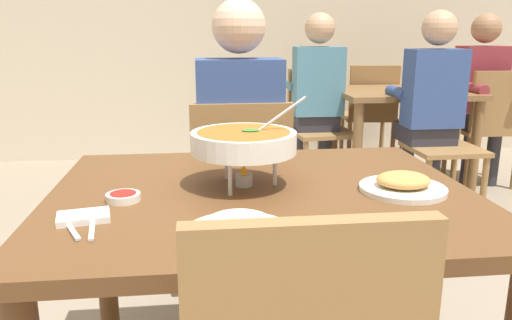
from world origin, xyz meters
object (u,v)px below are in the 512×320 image
object	(u,v)px
rice_plate	(239,228)
chair_bg_middle	(438,135)
dining_table_main	(262,226)
diner_main	(239,134)
chair_diner_main	(240,188)
chair_bg_corner	(315,112)
sauce_dish	(123,197)
chair_bg_right	(489,122)
patron_bg_middle	(430,99)
curry_bowl	(244,142)
chair_bg_left	(318,121)
patron_bg_left	(317,91)
patron_bg_right	(482,89)
dining_table_far	(401,107)
chair_bg_window	(370,110)
appetizer_plate	(403,184)

from	to	relation	value
rice_plate	chair_bg_middle	xyz separation A→B (m)	(1.50, 2.11, -0.26)
rice_plate	chair_bg_middle	distance (m)	2.60
dining_table_main	diner_main	size ratio (longest dim) A/B	0.90
chair_diner_main	chair_bg_middle	distance (m)	1.74
dining_table_main	diner_main	distance (m)	0.81
chair_bg_corner	sauce_dish	bearing A→B (deg)	-112.34
chair_bg_middle	chair_bg_right	bearing A→B (deg)	34.51
chair_bg_middle	patron_bg_middle	world-z (taller)	patron_bg_middle
curry_bowl	chair_bg_left	world-z (taller)	curry_bowl
chair_diner_main	patron_bg_left	distance (m)	1.76
sauce_dish	patron_bg_right	world-z (taller)	patron_bg_right
patron_bg_middle	chair_bg_right	bearing A→B (deg)	30.54
dining_table_far	chair_bg_window	xyz separation A→B (m)	(-0.05, 0.55, -0.10)
dining_table_main	chair_bg_corner	size ratio (longest dim) A/B	1.31
rice_plate	patron_bg_middle	distance (m)	2.57
dining_table_main	patron_bg_middle	xyz separation A→B (m)	(1.35, 1.81, 0.11)
chair_bg_left	chair_bg_window	size ratio (longest dim) A/B	1.00
chair_bg_middle	patron_bg_left	bearing A→B (deg)	140.73
diner_main	patron_bg_left	distance (m)	1.72
chair_diner_main	diner_main	bearing A→B (deg)	90.00
dining_table_far	chair_bg_left	distance (m)	0.64
sauce_dish	chair_bg_left	xyz separation A→B (m)	(1.11, 2.46, -0.25)
curry_bowl	chair_diner_main	bearing A→B (deg)	86.28
chair_bg_corner	chair_bg_left	bearing A→B (deg)	-99.80
sauce_dish	patron_bg_middle	world-z (taller)	patron_bg_middle
chair_diner_main	sauce_dish	xyz separation A→B (m)	(-0.38, -0.81, 0.25)
dining_table_main	sauce_dish	xyz separation A→B (m)	(-0.38, -0.05, 0.12)
dining_table_main	appetizer_plate	size ratio (longest dim) A/B	4.91
chair_bg_corner	patron_bg_left	size ratio (longest dim) A/B	0.69
chair_bg_middle	chair_diner_main	bearing A→B (deg)	-144.04
curry_bowl	patron_bg_right	size ratio (longest dim) A/B	0.25
chair_diner_main	chair_bg_right	distance (m)	2.49
patron_bg_right	sauce_dish	bearing A→B (deg)	-135.19
dining_table_main	dining_table_far	distance (m)	2.71
sauce_dish	chair_bg_left	size ratio (longest dim) A/B	0.10
dining_table_far	chair_bg_corner	xyz separation A→B (m)	(-0.55, 0.51, -0.10)
patron_bg_middle	patron_bg_right	bearing A→B (deg)	37.46
dining_table_main	patron_bg_right	xyz separation A→B (m)	(2.00, 2.31, 0.11)
dining_table_main	chair_bg_right	size ratio (longest dim) A/B	1.31
chair_bg_right	patron_bg_right	distance (m)	0.26
dining_table_far	chair_bg_left	xyz separation A→B (m)	(-0.63, 0.08, -0.10)
chair_bg_middle	chair_bg_right	distance (m)	0.75
dining_table_main	curry_bowl	size ratio (longest dim) A/B	3.55
curry_bowl	patron_bg_middle	world-z (taller)	patron_bg_middle
diner_main	chair_bg_left	distance (m)	1.79
chair_bg_left	chair_bg_middle	world-z (taller)	same
sauce_dish	chair_bg_right	world-z (taller)	chair_bg_right
curry_bowl	chair_bg_middle	bearing A→B (deg)	50.11
patron_bg_left	patron_bg_middle	xyz separation A→B (m)	(0.64, -0.55, 0.00)
sauce_dish	chair_bg_middle	distance (m)	2.57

